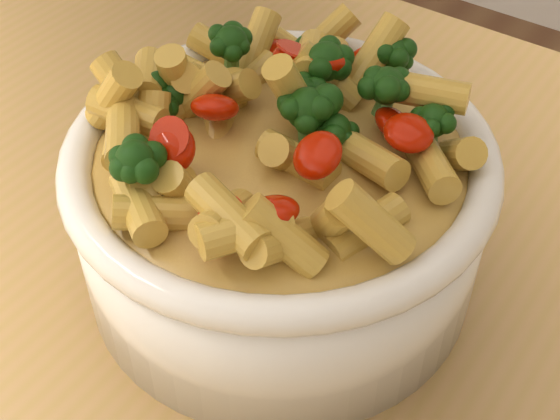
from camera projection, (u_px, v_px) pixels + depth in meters
The scene contains 3 objects.
table at pixel (142, 385), 0.54m from camera, with size 1.20×0.80×0.90m.
serving_bowl at pixel (280, 208), 0.44m from camera, with size 0.24×0.24×0.10m.
pasta_salad at pixel (280, 120), 0.40m from camera, with size 0.19×0.19×0.04m.
Camera 1 is at (0.25, -0.19, 1.26)m, focal length 50.00 mm.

